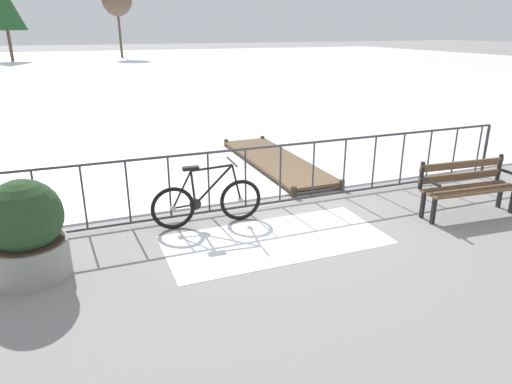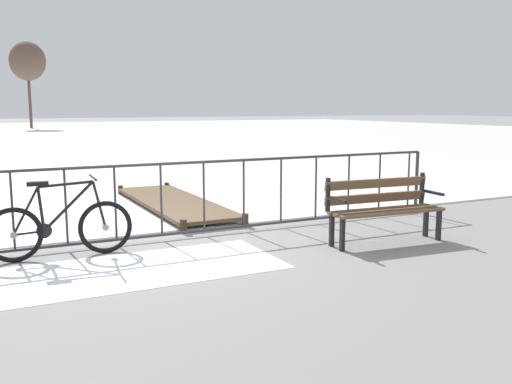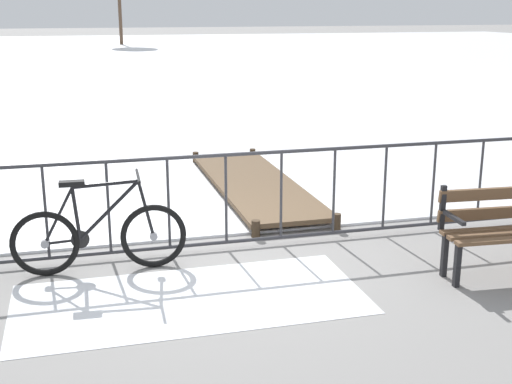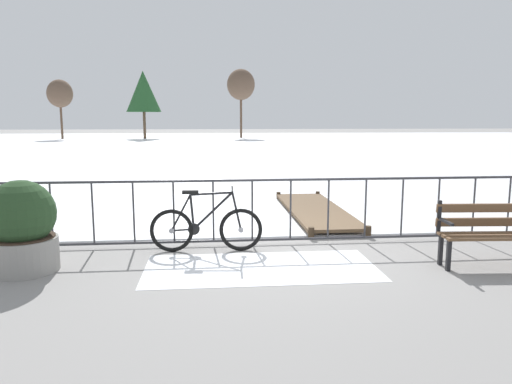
# 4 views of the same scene
# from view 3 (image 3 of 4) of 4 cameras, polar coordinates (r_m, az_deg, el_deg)

# --- Properties ---
(ground_plane) EXTENTS (160.00, 160.00, 0.00)m
(ground_plane) POSITION_cam_3_polar(r_m,az_deg,el_deg) (7.43, -2.49, -4.81)
(ground_plane) COLOR gray
(frozen_pond) EXTENTS (80.00, 56.00, 0.03)m
(frozen_pond) POSITION_cam_3_polar(r_m,az_deg,el_deg) (35.34, -12.83, 10.86)
(frozen_pond) COLOR white
(frozen_pond) RESTS_ON ground
(snow_patch) EXTENTS (3.15, 1.47, 0.01)m
(snow_patch) POSITION_cam_3_polar(r_m,az_deg,el_deg) (6.23, -5.54, -8.93)
(snow_patch) COLOR white
(snow_patch) RESTS_ON ground
(railing_fence) EXTENTS (9.06, 0.06, 1.07)m
(railing_fence) POSITION_cam_3_polar(r_m,az_deg,el_deg) (7.26, -2.54, -0.66)
(railing_fence) COLOR #38383D
(railing_fence) RESTS_ON ground
(bicycle_near_railing) EXTENTS (1.71, 0.52, 0.97)m
(bicycle_near_railing) POSITION_cam_3_polar(r_m,az_deg,el_deg) (6.87, -13.02, -3.65)
(bicycle_near_railing) COLOR black
(bicycle_near_railing) RESTS_ON ground
(wooden_dock) EXTENTS (1.10, 3.99, 0.20)m
(wooden_dock) POSITION_cam_3_polar(r_m,az_deg,el_deg) (9.68, -0.18, 0.76)
(wooden_dock) COLOR brown
(wooden_dock) RESTS_ON ground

